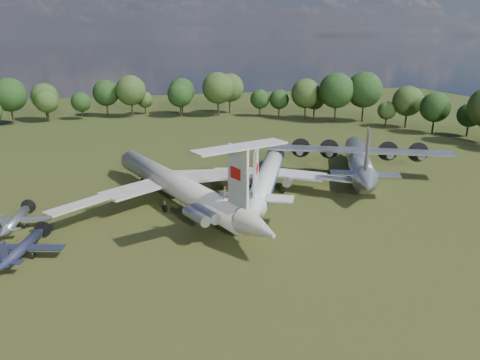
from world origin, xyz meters
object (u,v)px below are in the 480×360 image
object	(u,v)px
small_prop_west	(23,250)
person_on_il62	(225,193)
il62_airliner	(176,189)
an12_transport	(359,164)
tu104_jet	(268,178)
small_prop_northwest	(16,222)

from	to	relation	value
small_prop_west	person_on_il62	distance (m)	26.27
il62_airliner	an12_transport	xyz separation A→B (m)	(36.33, 6.66, -0.01)
il62_airliner	an12_transport	size ratio (longest dim) A/B	1.35
tu104_jet	person_on_il62	size ratio (longest dim) A/B	25.87
tu104_jet	person_on_il62	distance (m)	20.98
tu104_jet	an12_transport	world-z (taller)	an12_transport
tu104_jet	small_prop_northwest	distance (m)	40.74
small_prop_west	il62_airliner	bearing A→B (deg)	50.12
person_on_il62	small_prop_northwest	bearing A→B (deg)	-44.53
tu104_jet	an12_transport	distance (m)	19.98
tu104_jet	small_prop_west	xyz separation A→B (m)	(-37.57, -17.29, -1.39)
tu104_jet	small_prop_northwest	xyz separation A→B (m)	(-40.11, -6.95, -1.43)
tu104_jet	an12_transport	bearing A→B (deg)	34.70
an12_transport	small_prop_west	size ratio (longest dim) A/B	2.95
il62_airliner	tu104_jet	world-z (taller)	il62_airliner
small_prop_west	an12_transport	bearing A→B (deg)	36.03
an12_transport	small_prop_northwest	world-z (taller)	an12_transport
il62_airliner	tu104_jet	xyz separation A→B (m)	(16.66, 3.16, -0.24)
small_prop_west	small_prop_northwest	distance (m)	10.65
an12_transport	small_prop_northwest	bearing A→B (deg)	-145.66
tu104_jet	small_prop_west	distance (m)	41.38
il62_airliner	small_prop_west	distance (m)	25.29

